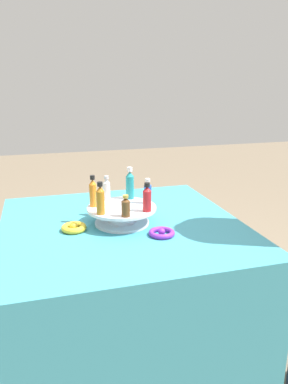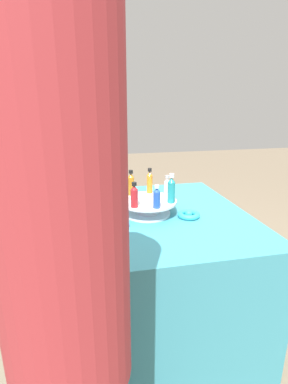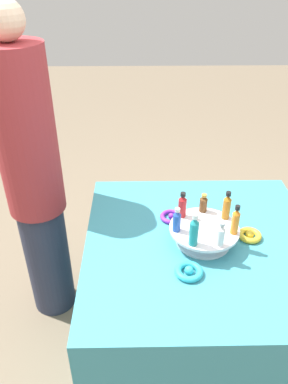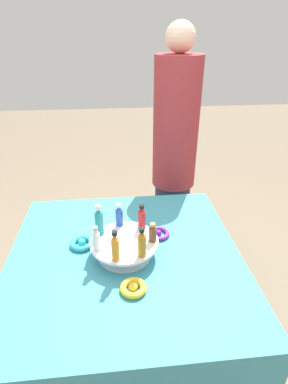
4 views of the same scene
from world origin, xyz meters
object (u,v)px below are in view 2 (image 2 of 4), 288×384
Objects in this scene: ribbon_bow_gold at (136,199)px; bottle_amber at (131,184)px; display_stand at (148,206)px; ribbon_bow_teal at (189,215)px; bottle_blue at (157,197)px; bottle_red at (134,196)px; bottle_clear at (167,187)px; bottle_brown at (123,193)px; ribbon_bow_purple at (118,224)px; bottle_orange at (150,182)px; person_figure at (68,320)px; bottle_teal at (171,189)px.

bottle_amber is at bearing -112.17° from ribbon_bow_gold.
ribbon_bow_teal is at bearing -23.63° from display_stand.
bottle_blue is at bearing -69.46° from bottle_amber.
bottle_clear is at bearing 33.40° from bottle_red.
ribbon_bow_gold is at bearing 78.41° from bottle_red.
bottle_blue is 0.19m from bottle_clear.
ribbon_bow_purple is (-0.05, -0.13, -0.11)m from bottle_brown.
bottle_orange reaches higher than ribbon_bow_teal.
person_figure reaches higher than bottle_clear.
bottle_clear is at bearing -5.03° from person_figure.
ribbon_bow_teal is (0.26, -0.18, -0.12)m from bottle_amber.
bottle_red is 1.09× the size of bottle_clear.
bottle_blue is (0.10, -0.03, -0.00)m from bottle_red.
ribbon_bow_teal is (0.08, -0.13, -0.11)m from bottle_clear.
display_stand is 0.87m from person_figure.
bottle_red is 1.17× the size of ribbon_bow_gold.
person_figure is at bearing -108.96° from ribbon_bow_gold.
bottle_blue reaches higher than bottle_brown.
display_stand is at bearing 36.37° from ribbon_bow_purple.
ribbon_bow_purple is at bearing -130.72° from bottle_orange.
ribbon_bow_purple is at bearing -167.21° from bottle_teal.
bottle_red is 0.23m from bottle_clear.
bottle_teal reaches higher than bottle_blue.
bottle_amber is (-0.10, -0.01, -0.00)m from bottle_orange.
bottle_blue reaches higher than display_stand.
ribbon_bow_teal is at bearing -16.88° from bottle_brown.
bottle_teal is 1.32× the size of ribbon_bow_teal.
bottle_blue is at bearing -120.89° from bottle_clear.
bottle_orange is at bearing 33.40° from bottle_brown.
bottle_teal is 1.31× the size of bottle_clear.
bottle_amber is 1.30× the size of ribbon_bow_gold.
bottle_orange reaches higher than bottle_red.
bottle_red is at bearing 23.33° from ribbon_bow_purple.
bottle_teal is 0.16m from ribbon_bow_teal.
person_figure reaches higher than bottle_amber.
bottle_orange is at bearing 136.25° from bottle_clear.
ribbon_bow_teal is 0.90m from person_figure.
ribbon_bow_gold is at bearing 126.37° from ribbon_bow_teal.
bottle_clear is 0.96m from person_figure.
bottle_orange is 0.34m from ribbon_bow_purple.
bottle_amber is (-0.08, 0.22, 0.01)m from bottle_blue.
bottle_orange is (-0.08, 0.07, 0.01)m from bottle_clear.
bottle_clear is (0.11, 0.04, 0.08)m from display_stand.
bottle_amber is at bearing 59.11° from bottle_brown.
ribbon_bow_gold is at bearing 66.37° from ribbon_bow_purple.
ribbon_bow_gold is 0.98× the size of ribbon_bow_purple.
display_stand is 0.15m from bottle_amber.
ribbon_bow_gold is 0.36m from ribbon_bow_purple.
bottle_amber reaches higher than ribbon_bow_purple.
bottle_amber is at bearing 123.40° from display_stand.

